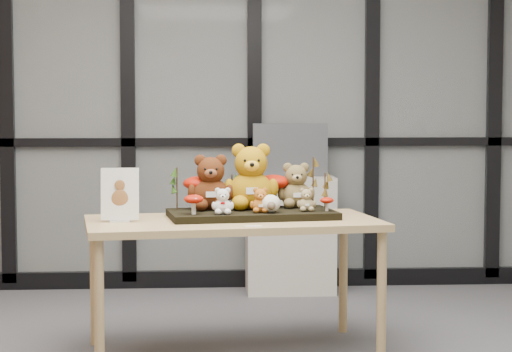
{
  "coord_description": "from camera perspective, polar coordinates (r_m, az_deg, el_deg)",
  "views": [
    {
      "loc": [
        0.04,
        -4.16,
        1.3
      ],
      "look_at": [
        0.34,
        0.61,
        0.94
      ],
      "focal_mm": 65.0,
      "sensor_mm": 36.0,
      "label": 1
    }
  ],
  "objects": [
    {
      "name": "display_table",
      "position": [
        4.86,
        -1.44,
        -3.47
      ],
      "size": [
        1.61,
        0.97,
        0.71
      ],
      "rotation": [
        0.0,
        0.0,
        0.14
      ],
      "color": "tan",
      "rests_on": "floor"
    },
    {
      "name": "sprig_dry_mid_right",
      "position": [
        4.99,
        4.26,
        -0.94
      ],
      "size": [
        0.05,
        0.05,
        0.2
      ],
      "primitive_type": null,
      "color": "brown",
      "rests_on": "diorama_tray"
    },
    {
      "name": "mushroom_front_left",
      "position": [
        4.76,
        -3.86,
        -1.7
      ],
      "size": [
        0.1,
        0.1,
        0.11
      ],
      "primitive_type": null,
      "color": "#A51405",
      "rests_on": "diorama_tray"
    },
    {
      "name": "sprig_green_mid_left",
      "position": [
        5.04,
        -3.07,
        -0.64
      ],
      "size": [
        0.05,
        0.05,
        0.24
      ],
      "primitive_type": null,
      "color": "#12370C",
      "rests_on": "diorama_tray"
    },
    {
      "name": "bear_tan_back",
      "position": [
        5.08,
        2.48,
        -0.43
      ],
      "size": [
        0.23,
        0.21,
        0.27
      ],
      "primitive_type": null,
      "rotation": [
        0.0,
        0.0,
        0.14
      ],
      "color": "brown",
      "rests_on": "diorama_tray"
    },
    {
      "name": "sprig_green_centre",
      "position": [
        5.07,
        -1.49,
        -0.94
      ],
      "size": [
        0.05,
        0.05,
        0.18
      ],
      "primitive_type": null,
      "color": "#12370C",
      "rests_on": "diorama_tray"
    },
    {
      "name": "bear_brown_medium",
      "position": [
        4.97,
        -2.81,
        -0.21
      ],
      "size": [
        0.28,
        0.26,
        0.33
      ],
      "primitive_type": null,
      "rotation": [
        0.0,
        0.0,
        0.14
      ],
      "color": "#4B210C",
      "rests_on": "diorama_tray"
    },
    {
      "name": "sprig_dry_far_right",
      "position": [
        5.09,
        3.53,
        -0.38
      ],
      "size": [
        0.05,
        0.05,
        0.28
      ],
      "primitive_type": null,
      "color": "brown",
      "rests_on": "diorama_tray"
    },
    {
      "name": "bear_beige_small",
      "position": [
        4.9,
        3.13,
        -1.39
      ],
      "size": [
        0.11,
        0.11,
        0.13
      ],
      "primitive_type": null,
      "rotation": [
        0.0,
        0.0,
        0.14
      ],
      "color": "#998557",
      "rests_on": "diorama_tray"
    },
    {
      "name": "plush_cream_hedgehog",
      "position": [
        4.83,
        0.9,
        -1.65
      ],
      "size": [
        0.09,
        0.08,
        0.1
      ],
      "primitive_type": null,
      "rotation": [
        0.0,
        0.0,
        0.14
      ],
      "color": "white",
      "rests_on": "diorama_tray"
    },
    {
      "name": "room_shell",
      "position": [
        4.18,
        -4.24,
        9.49
      ],
      "size": [
        5.0,
        5.0,
        5.0
      ],
      "color": "beige",
      "rests_on": "floor"
    },
    {
      "name": "cabinet",
      "position": [
        6.51,
        2.12,
        -3.61
      ],
      "size": [
        0.61,
        0.36,
        0.82
      ],
      "primitive_type": "cube",
      "color": "#AEA79B",
      "rests_on": "floor"
    },
    {
      "name": "mushroom_back_right",
      "position": [
        5.09,
        1.07,
        -0.82
      ],
      "size": [
        0.18,
        0.18,
        0.2
      ],
      "primitive_type": null,
      "color": "#A51405",
      "rests_on": "diorama_tray"
    },
    {
      "name": "sign_holder",
      "position": [
        4.79,
        -8.37,
        -1.3
      ],
      "size": [
        0.19,
        0.06,
        0.28
      ],
      "rotation": [
        0.0,
        0.0,
        -0.01
      ],
      "color": "silver",
      "rests_on": "display_table"
    },
    {
      "name": "label_card",
      "position": [
        4.57,
        -0.18,
        -3.11
      ],
      "size": [
        0.09,
        0.03,
        0.0
      ],
      "primitive_type": "cube",
      "color": "white",
      "rests_on": "display_table"
    },
    {
      "name": "diorama_tray",
      "position": [
        4.93,
        -0.26,
        -2.36
      ],
      "size": [
        0.92,
        0.56,
        0.04
      ],
      "primitive_type": "cube",
      "rotation": [
        0.0,
        0.0,
        0.14
      ],
      "color": "black",
      "rests_on": "display_table"
    },
    {
      "name": "glass_partition",
      "position": [
        6.64,
        -4.0,
        5.26
      ],
      "size": [
        4.9,
        0.06,
        2.78
      ],
      "color": "#2D383F",
      "rests_on": "floor"
    },
    {
      "name": "sprig_green_far_left",
      "position": [
        4.97,
        -4.89,
        -0.78
      ],
      "size": [
        0.05,
        0.05,
        0.23
      ],
      "primitive_type": null,
      "color": "#12370C",
      "rests_on": "diorama_tray"
    },
    {
      "name": "mushroom_front_right",
      "position": [
        4.92,
        4.38,
        -1.69
      ],
      "size": [
        0.07,
        0.07,
        0.08
      ],
      "primitive_type": null,
      "color": "#A51405",
      "rests_on": "diorama_tray"
    },
    {
      "name": "bear_white_bow",
      "position": [
        4.76,
        -2.06,
        -1.46
      ],
      "size": [
        0.13,
        0.12,
        0.15
      ],
      "primitive_type": null,
      "rotation": [
        0.0,
        0.0,
        0.14
      ],
      "color": "white",
      "rests_on": "diorama_tray"
    },
    {
      "name": "bear_small_yellow",
      "position": [
        4.83,
        0.27,
        -1.42
      ],
      "size": [
        0.12,
        0.11,
        0.14
      ],
      "primitive_type": null,
      "rotation": [
        0.0,
        0.0,
        0.14
      ],
      "color": "#B65F1A",
      "rests_on": "diorama_tray"
    },
    {
      "name": "mushroom_back_left",
      "position": [
        5.03,
        -3.51,
        -0.9
      ],
      "size": [
        0.18,
        0.18,
        0.2
      ],
      "primitive_type": null,
      "color": "#A51405",
      "rests_on": "diorama_tray"
    },
    {
      "name": "monitor",
      "position": [
        6.47,
        2.12,
        1.61
      ],
      "size": [
        0.52,
        0.05,
        0.37
      ],
      "color": "#47494E",
      "rests_on": "cabinet"
    },
    {
      "name": "bear_pooh_yellow",
      "position": [
        5.0,
        -0.31,
        0.18
      ],
      "size": [
        0.33,
        0.31,
        0.39
      ],
      "primitive_type": null,
      "rotation": [
        0.0,
        0.0,
        0.14
      ],
      "color": "#AF7B0B",
      "rests_on": "diorama_tray"
    }
  ]
}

